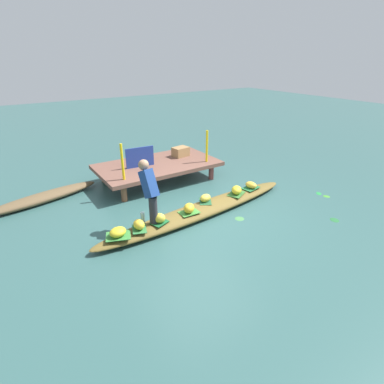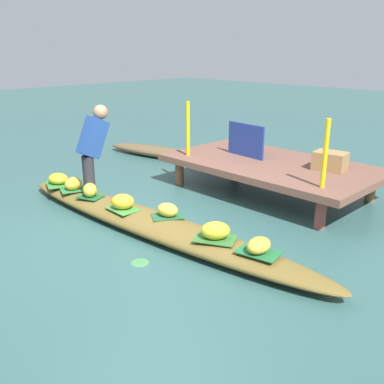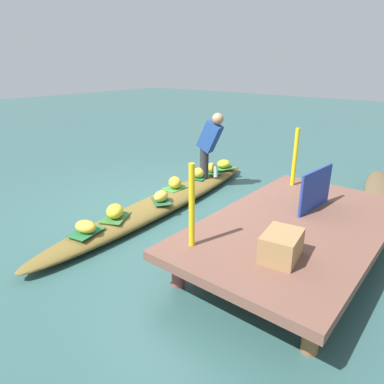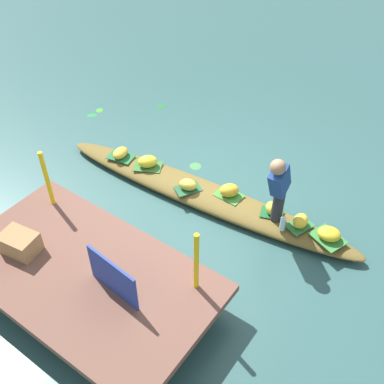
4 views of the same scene
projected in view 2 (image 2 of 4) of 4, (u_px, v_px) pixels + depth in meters
name	position (u px, v px, depth m)	size (l,w,h in m)	color
canal_water	(151.00, 231.00, 5.33)	(40.00, 40.00, 0.00)	#305654
dock_platform	(271.00, 166.00, 6.63)	(3.20, 1.80, 0.49)	brown
vendor_boat	(151.00, 223.00, 5.30)	(5.02, 0.62, 0.21)	brown
moored_boat	(161.00, 152.00, 8.88)	(2.66, 0.47, 0.21)	brown
leaf_mat_0	(74.00, 190.00, 6.20)	(0.36, 0.25, 0.01)	#2F733B
banana_bunch_0	(73.00, 184.00, 6.17)	(0.25, 0.20, 0.19)	yellow
leaf_mat_1	(215.00, 239.00, 4.62)	(0.44, 0.30, 0.01)	#346A2D
banana_bunch_1	(215.00, 230.00, 4.59)	(0.31, 0.23, 0.19)	gold
leaf_mat_2	(59.00, 184.00, 6.47)	(0.43, 0.33, 0.01)	#367E37
banana_bunch_2	(58.00, 179.00, 6.44)	(0.31, 0.26, 0.16)	gold
leaf_mat_3	(258.00, 252.00, 4.31)	(0.42, 0.28, 0.01)	#206534
banana_bunch_3	(259.00, 245.00, 4.29)	(0.30, 0.21, 0.15)	gold
leaf_mat_4	(168.00, 216.00, 5.23)	(0.38, 0.25, 0.01)	#225632
banana_bunch_4	(168.00, 210.00, 5.20)	(0.27, 0.20, 0.17)	gold
leaf_mat_5	(90.00, 197.00, 5.91)	(0.32, 0.24, 0.01)	#18582C
banana_bunch_5	(90.00, 190.00, 5.88)	(0.23, 0.19, 0.19)	gold
leaf_mat_6	(123.00, 209.00, 5.46)	(0.40, 0.28, 0.01)	#3E8434
banana_bunch_6	(123.00, 202.00, 5.43)	(0.29, 0.22, 0.20)	gold
vendor_person	(93.00, 145.00, 5.87)	(0.22, 0.50, 1.21)	#28282D
water_bottle	(92.00, 183.00, 6.18)	(0.08, 0.08, 0.21)	silver
market_banner	(246.00, 140.00, 6.87)	(0.75, 0.03, 0.52)	navy
railing_post_west	(188.00, 129.00, 6.88)	(0.06, 0.06, 0.86)	yellow
railing_post_east	(325.00, 154.00, 5.27)	(0.06, 0.06, 0.86)	yellow
produce_crate	(330.00, 161.00, 6.13)	(0.44, 0.32, 0.26)	#9C7549
drifting_plant_3	(140.00, 262.00, 4.56)	(0.19, 0.20, 0.01)	#417D45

